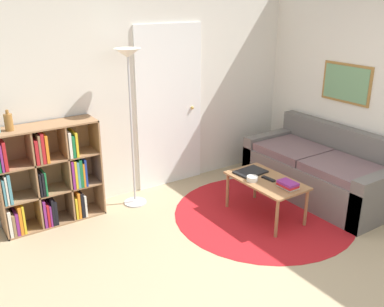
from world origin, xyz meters
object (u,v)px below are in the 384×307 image
object	(u,v)px
couch	(322,172)
floor_lamp	(129,78)
laptop	(250,172)
bookshelf	(47,178)
bowl	(252,179)
bottle_middle	(9,122)
coffee_table	(266,184)

from	to	relation	value
couch	floor_lamp	bearing A→B (deg)	152.99
couch	laptop	distance (m)	1.06
bookshelf	floor_lamp	xyz separation A→B (m)	(0.98, -0.11, 1.01)
couch	bowl	world-z (taller)	couch
couch	bottle_middle	size ratio (longest dim) A/B	8.87
bowl	bottle_middle	distance (m)	2.60
bookshelf	floor_lamp	bearing A→B (deg)	-6.64
floor_lamp	coffee_table	distance (m)	1.93
bookshelf	couch	bearing A→B (deg)	-21.05
coffee_table	bowl	size ratio (longest dim) A/B	7.23
couch	laptop	xyz separation A→B (m)	(-1.03, 0.20, 0.17)
coffee_table	laptop	bearing A→B (deg)	94.64
coffee_table	bottle_middle	world-z (taller)	bottle_middle
bottle_middle	bookshelf	bearing A→B (deg)	2.41
bookshelf	couch	xyz separation A→B (m)	(3.07, -1.18, -0.23)
coffee_table	floor_lamp	bearing A→B (deg)	134.24
coffee_table	laptop	distance (m)	0.26
couch	coffee_table	distance (m)	1.02
couch	coffee_table	xyz separation A→B (m)	(-1.01, -0.05, 0.11)
floor_lamp	bottle_middle	distance (m)	1.32
bowl	couch	bearing A→B (deg)	-0.54
bookshelf	bottle_middle	bearing A→B (deg)	-177.59
bookshelf	bowl	world-z (taller)	bookshelf
coffee_table	bottle_middle	xyz separation A→B (m)	(-2.37, 1.22, 0.81)
bottle_middle	bowl	bearing A→B (deg)	-27.64
bottle_middle	laptop	bearing A→B (deg)	-22.49
bookshelf	coffee_table	world-z (taller)	bookshelf
bottle_middle	couch	bearing A→B (deg)	-19.10
laptop	bowl	distance (m)	0.23
bottle_middle	floor_lamp	bearing A→B (deg)	-4.50
couch	coffee_table	bearing A→B (deg)	-177.19
laptop	bookshelf	bearing A→B (deg)	154.26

